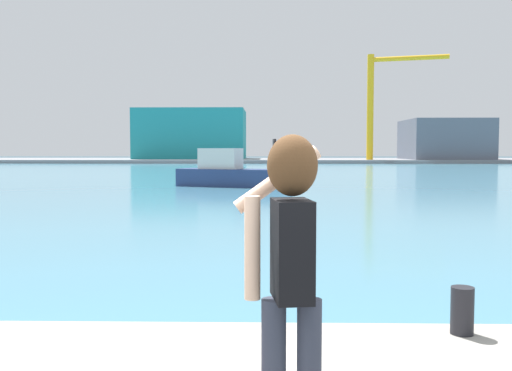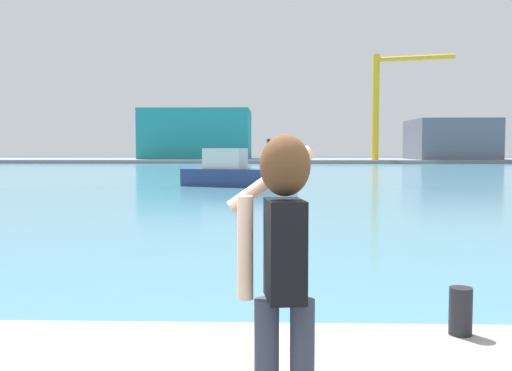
{
  "view_description": "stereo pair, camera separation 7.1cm",
  "coord_description": "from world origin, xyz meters",
  "px_view_note": "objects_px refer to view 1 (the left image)",
  "views": [
    {
      "loc": [
        0.26,
        -3.45,
        2.28
      ],
      "look_at": [
        0.11,
        3.78,
        1.81
      ],
      "focal_mm": 40.77,
      "sensor_mm": 36.0,
      "label": 1
    },
    {
      "loc": [
        0.33,
        -3.45,
        2.28
      ],
      "look_at": [
        0.11,
        3.78,
        1.81
      ],
      "focal_mm": 40.77,
      "sensor_mm": 36.0,
      "label": 2
    }
  ],
  "objects_px": {
    "warehouse_right": "(444,139)",
    "boat_moored": "(231,173)",
    "person_photographer": "(290,256)",
    "harbor_bollard": "(462,311)",
    "port_crane": "(380,95)",
    "warehouse_left": "(192,134)"
  },
  "relations": [
    {
      "from": "person_photographer",
      "to": "harbor_bollard",
      "type": "relative_size",
      "value": 4.09
    },
    {
      "from": "warehouse_left",
      "to": "warehouse_right",
      "type": "xyz_separation_m",
      "value": [
        41.02,
        -3.58,
        -0.93
      ]
    },
    {
      "from": "person_photographer",
      "to": "warehouse_left",
      "type": "relative_size",
      "value": 0.1
    },
    {
      "from": "boat_moored",
      "to": "port_crane",
      "type": "distance_m",
      "value": 57.75
    },
    {
      "from": "boat_moored",
      "to": "warehouse_right",
      "type": "xyz_separation_m",
      "value": [
        30.39,
        59.54,
        2.87
      ]
    },
    {
      "from": "boat_moored",
      "to": "warehouse_left",
      "type": "distance_m",
      "value": 64.13
    },
    {
      "from": "person_photographer",
      "to": "warehouse_right",
      "type": "bearing_deg",
      "value": -24.94
    },
    {
      "from": "harbor_bollard",
      "to": "warehouse_left",
      "type": "relative_size",
      "value": 0.02
    },
    {
      "from": "person_photographer",
      "to": "warehouse_left",
      "type": "height_order",
      "value": "warehouse_left"
    },
    {
      "from": "harbor_bollard",
      "to": "port_crane",
      "type": "bearing_deg",
      "value": 79.74
    },
    {
      "from": "boat_moored",
      "to": "warehouse_left",
      "type": "relative_size",
      "value": 0.39
    },
    {
      "from": "warehouse_right",
      "to": "port_crane",
      "type": "height_order",
      "value": "port_crane"
    },
    {
      "from": "boat_moored",
      "to": "warehouse_left",
      "type": "bearing_deg",
      "value": 119.81
    },
    {
      "from": "person_photographer",
      "to": "port_crane",
      "type": "distance_m",
      "value": 86.76
    },
    {
      "from": "boat_moored",
      "to": "warehouse_right",
      "type": "height_order",
      "value": "warehouse_right"
    },
    {
      "from": "warehouse_right",
      "to": "boat_moored",
      "type": "bearing_deg",
      "value": -117.04
    },
    {
      "from": "warehouse_left",
      "to": "port_crane",
      "type": "height_order",
      "value": "port_crane"
    },
    {
      "from": "warehouse_left",
      "to": "warehouse_right",
      "type": "relative_size",
      "value": 1.37
    },
    {
      "from": "person_photographer",
      "to": "port_crane",
      "type": "relative_size",
      "value": 0.11
    },
    {
      "from": "harbor_bollard",
      "to": "boat_moored",
      "type": "distance_m",
      "value": 29.32
    },
    {
      "from": "person_photographer",
      "to": "warehouse_right",
      "type": "relative_size",
      "value": 0.13
    },
    {
      "from": "boat_moored",
      "to": "port_crane",
      "type": "xyz_separation_m",
      "value": [
        18.95,
        53.73,
        9.44
      ]
    }
  ]
}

